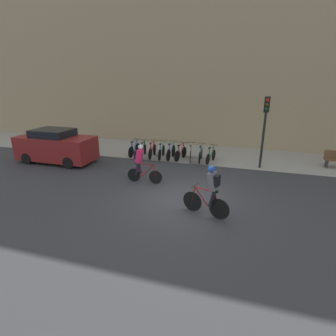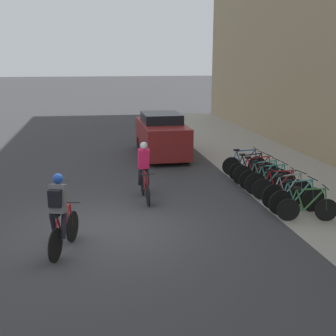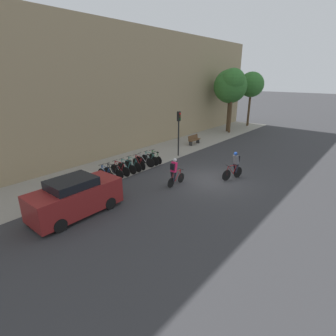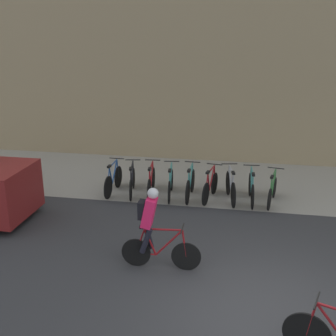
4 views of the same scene
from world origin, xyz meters
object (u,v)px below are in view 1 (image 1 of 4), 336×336
(cyclist_grey, at_px, (210,190))
(traffic_light_pole, at_px, (265,120))
(cyclist_pink, at_px, (140,162))
(parked_bike_3, at_px, (162,152))
(parked_bike_7, at_px, (201,154))
(parked_car, at_px, (56,146))
(parked_bike_6, at_px, (191,154))
(parked_bike_8, at_px, (211,156))
(parked_bike_1, at_px, (143,150))
(parked_bike_2, at_px, (152,151))
(parked_bike_0, at_px, (134,149))
(parked_bike_5, at_px, (181,153))
(parked_bike_4, at_px, (171,152))

(cyclist_grey, xyz_separation_m, traffic_light_pole, (1.79, 5.92, 1.58))
(cyclist_pink, xyz_separation_m, parked_bike_3, (-0.31, 3.92, -0.55))
(parked_bike_7, bearing_deg, parked_car, -162.50)
(parked_bike_6, bearing_deg, parked_bike_8, -0.08)
(parked_bike_3, bearing_deg, parked_bike_7, 0.03)
(parked_bike_1, bearing_deg, parked_bike_2, 0.05)
(parked_bike_2, bearing_deg, parked_bike_7, 0.02)
(parked_bike_0, distance_m, parked_bike_7, 4.07)
(parked_bike_0, distance_m, parked_bike_3, 1.74)
(parked_bike_0, height_order, parked_bike_3, parked_bike_0)
(cyclist_grey, height_order, parked_bike_5, cyclist_grey)
(cyclist_grey, bearing_deg, traffic_light_pole, 73.20)
(cyclist_pink, relative_size, parked_bike_6, 1.04)
(parked_bike_0, xyz_separation_m, parked_bike_8, (4.65, -0.00, -0.02))
(parked_bike_6, xyz_separation_m, traffic_light_pole, (3.77, -0.22, 2.11))
(cyclist_pink, height_order, parked_bike_5, cyclist_pink)
(parked_bike_1, relative_size, traffic_light_pole, 0.45)
(parked_bike_1, bearing_deg, cyclist_grey, -51.46)
(parked_bike_4, bearing_deg, cyclist_pink, -93.91)
(parked_bike_3, xyz_separation_m, parked_bike_4, (0.58, 0.00, 0.01))
(parked_bike_0, xyz_separation_m, parked_bike_1, (0.58, -0.00, -0.02))
(parked_bike_5, bearing_deg, parked_bike_6, 0.05)
(parked_bike_0, height_order, parked_bike_6, parked_bike_6)
(parked_bike_3, xyz_separation_m, parked_bike_5, (1.16, 0.00, -0.00))
(parked_bike_5, bearing_deg, cyclist_pink, -102.20)
(parked_bike_2, height_order, parked_bike_5, parked_bike_2)
(parked_bike_2, height_order, parked_bike_6, parked_bike_6)
(parked_bike_0, bearing_deg, cyclist_pink, -62.33)
(parked_bike_5, bearing_deg, parked_bike_1, -179.96)
(parked_bike_7, xyz_separation_m, parked_car, (-7.70, -2.43, 0.49))
(parked_bike_7, bearing_deg, parked_bike_5, -180.00)
(parked_bike_2, distance_m, parked_car, 5.39)
(traffic_light_pole, relative_size, parked_car, 0.85)
(parked_bike_1, xyz_separation_m, parked_bike_6, (2.90, 0.00, 0.03))
(parked_bike_1, distance_m, traffic_light_pole, 7.01)
(parked_bike_0, relative_size, parked_bike_2, 0.95)
(parked_bike_6, bearing_deg, cyclist_pink, -110.05)
(parked_bike_1, xyz_separation_m, parked_bike_8, (4.06, 0.00, -0.01))
(cyclist_grey, height_order, parked_bike_8, cyclist_grey)
(parked_bike_6, bearing_deg, parked_bike_5, -179.95)
(parked_bike_1, height_order, parked_bike_4, parked_bike_4)
(parked_bike_2, xyz_separation_m, parked_bike_4, (1.16, 0.00, 0.01))
(parked_bike_7, bearing_deg, parked_bike_2, -179.98)
(parked_bike_5, distance_m, parked_bike_8, 1.74)
(cyclist_pink, height_order, parked_car, parked_car)
(cyclist_pink, xyz_separation_m, parked_bike_7, (2.01, 3.92, -0.54))
(parked_bike_3, xyz_separation_m, parked_car, (-5.37, -2.42, 0.50))
(parked_bike_2, height_order, parked_bike_7, parked_bike_7)
(parked_bike_7, distance_m, parked_car, 8.08)
(parked_bike_2, bearing_deg, traffic_light_pole, -2.08)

